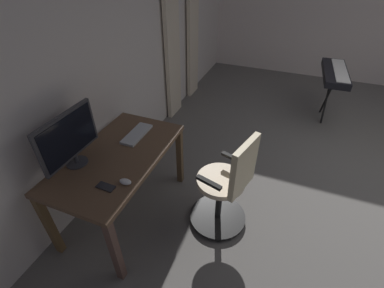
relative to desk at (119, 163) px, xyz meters
The scene contains 10 objects.
back_room_partition 1.72m from the desk, 160.61° to the right, with size 6.27×0.10×2.76m, color silver.
curtain_left_panel 2.96m from the desk, behind, with size 0.38×0.06×2.49m, color beige.
curtain_right_panel 2.19m from the desk, 168.85° to the right, with size 0.39×0.06×2.49m, color beige.
desk is the anchor object (origin of this frame).
office_chair 1.00m from the desk, 103.28° to the left, with size 0.56×0.56×1.05m.
computer_monitor 0.49m from the desk, 48.95° to the right, with size 0.59×0.18×0.47m.
computer_keyboard 0.35m from the desk, behind, with size 0.38×0.15×0.02m, color #B7BCC1.
computer_mouse 0.40m from the desk, 44.56° to the left, with size 0.06×0.10×0.04m, color silver.
cell_phone_face_up 0.41m from the desk, 22.47° to the left, with size 0.07×0.14×0.01m, color #232328.
piano_keyboard 3.34m from the desk, 146.11° to the left, with size 1.04×0.37×0.81m.
Camera 1 is at (2.94, -1.52, 2.25)m, focal length 25.00 mm.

